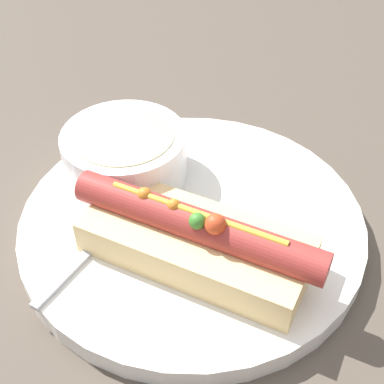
% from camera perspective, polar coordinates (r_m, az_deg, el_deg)
% --- Properties ---
extents(ground_plane, '(4.00, 4.00, 0.00)m').
position_cam_1_polar(ground_plane, '(0.47, 0.00, -4.17)').
color(ground_plane, '#4C4238').
extents(dinner_plate, '(0.29, 0.29, 0.02)m').
position_cam_1_polar(dinner_plate, '(0.46, 0.00, -3.38)').
color(dinner_plate, white).
rests_on(dinner_plate, ground_plane).
extents(hot_dog, '(0.19, 0.15, 0.06)m').
position_cam_1_polar(hot_dog, '(0.41, 0.49, -4.99)').
color(hot_dog, '#E5C17F').
rests_on(hot_dog, dinner_plate).
extents(soup_bowl, '(0.11, 0.11, 0.05)m').
position_cam_1_polar(soup_bowl, '(0.48, -7.17, 4.14)').
color(soup_bowl, white).
rests_on(soup_bowl, dinner_plate).
extents(spoon, '(0.09, 0.12, 0.01)m').
position_cam_1_polar(spoon, '(0.45, -7.77, -2.89)').
color(spoon, '#B7B7BC').
rests_on(spoon, dinner_plate).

